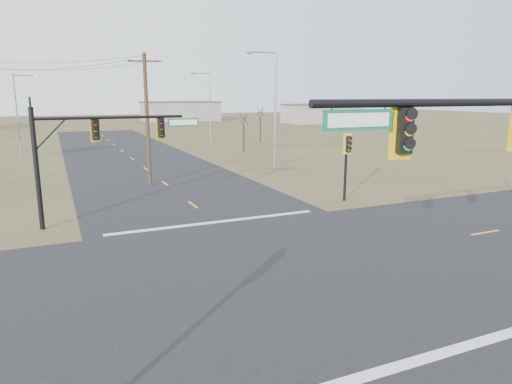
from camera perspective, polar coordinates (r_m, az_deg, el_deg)
ground at (r=18.90m, az=2.52°, el=-9.52°), size 320.00×320.00×0.00m
road_ew at (r=18.90m, az=2.52°, el=-9.49°), size 160.00×14.00×0.02m
road_ns at (r=18.90m, az=2.52°, el=-9.49°), size 14.00×160.00×0.02m
stop_bar_near at (r=13.32m, az=17.99°, el=-19.85°), size 12.00×0.40×0.01m
stop_bar_far at (r=25.47m, az=-5.03°, el=-3.76°), size 12.00×0.40×0.01m
mast_arm_far at (r=25.94m, az=-18.96°, el=6.25°), size 8.83×0.58×6.36m
pedestal_signal_ne at (r=30.52m, az=11.36°, el=4.91°), size 0.67×0.59×4.52m
utility_pole_near at (r=36.18m, az=-13.45°, el=8.92°), size 2.40×0.72×10.02m
streetlight_a at (r=44.07m, az=2.14°, el=11.01°), size 3.06×0.32×10.99m
streetlight_b at (r=66.10m, az=-5.95°, el=10.86°), size 2.83×0.37×10.14m
streetlight_c at (r=56.29m, az=-27.53°, el=8.88°), size 2.58×0.41×9.22m
bare_tree_c at (r=56.99m, az=-1.56°, el=9.18°), size 2.66×2.66×5.26m
bare_tree_d at (r=69.13m, az=0.55°, el=10.16°), size 2.94×2.94×5.85m
warehouse_mid at (r=130.02m, az=-9.46°, el=9.89°), size 20.00×12.00×5.00m
warehouse_right at (r=118.83m, az=8.11°, el=9.63°), size 18.00×10.00×4.50m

